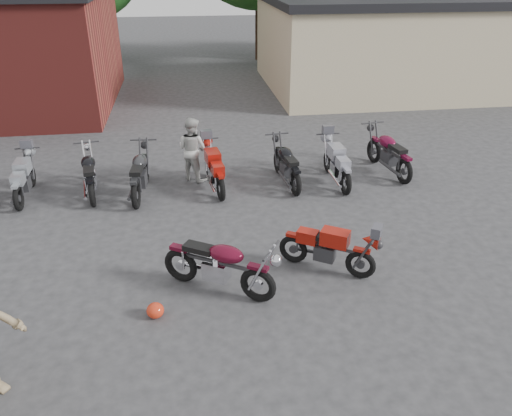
{
  "coord_description": "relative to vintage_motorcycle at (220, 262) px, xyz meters",
  "views": [
    {
      "loc": [
        -0.24,
        -6.35,
        5.24
      ],
      "look_at": [
        0.98,
        2.08,
        0.9
      ],
      "focal_mm": 35.0,
      "sensor_mm": 36.0,
      "label": 1
    }
  ],
  "objects": [
    {
      "name": "vintage_motorcycle",
      "position": [
        0.0,
        0.0,
        0.0
      ],
      "size": [
        2.11,
        1.65,
        1.19
      ],
      "primitive_type": null,
      "rotation": [
        0.0,
        0.0,
        -0.55
      ],
      "color": "#500A1C",
      "rests_on": "ground"
    },
    {
      "name": "row_bike_2",
      "position": [
        -2.8,
        4.46,
        -0.02
      ],
      "size": [
        0.97,
        2.06,
        1.15
      ],
      "primitive_type": null,
      "rotation": [
        0.0,
        0.0,
        1.74
      ],
      "color": "black",
      "rests_on": "ground"
    },
    {
      "name": "helmet",
      "position": [
        -1.1,
        -0.55,
        -0.47
      ],
      "size": [
        0.29,
        0.29,
        0.26
      ],
      "primitive_type": "ellipsoid",
      "rotation": [
        0.0,
        0.0,
        0.01
      ],
      "color": "red",
      "rests_on": "ground"
    },
    {
      "name": "row_bike_4",
      "position": [
        0.2,
        4.33,
        -0.03
      ],
      "size": [
        0.9,
        2.02,
        1.13
      ],
      "primitive_type": null,
      "rotation": [
        0.0,
        0.0,
        1.7
      ],
      "color": "#A6160D",
      "rests_on": "ground"
    },
    {
      "name": "row_bike_1",
      "position": [
        -4.33,
        4.46,
        -0.06
      ],
      "size": [
        0.69,
        1.87,
        1.07
      ],
      "primitive_type": null,
      "rotation": [
        0.0,
        0.0,
        1.61
      ],
      "color": "gray",
      "rests_on": "ground"
    },
    {
      "name": "row_bike_5",
      "position": [
        2.02,
        4.37,
        -0.02
      ],
      "size": [
        0.86,
        2.06,
        1.16
      ],
      "primitive_type": null,
      "rotation": [
        0.0,
        0.0,
        1.67
      ],
      "color": "black",
      "rests_on": "ground"
    },
    {
      "name": "stucco_building",
      "position": [
        8.33,
        14.24,
        1.15
      ],
      "size": [
        10.0,
        8.0,
        3.5
      ],
      "primitive_type": "cube",
      "color": "tan",
      "rests_on": "ground"
    },
    {
      "name": "person_light",
      "position": [
        -0.3,
        4.97,
        0.23
      ],
      "size": [
        1.01,
        0.99,
        1.64
      ],
      "primitive_type": "imported",
      "rotation": [
        0.0,
        0.0,
        2.46
      ],
      "color": "#B3B3AE",
      "rests_on": "ground"
    },
    {
      "name": "row_bike_3",
      "position": [
        -1.59,
        4.25,
        0.0
      ],
      "size": [
        0.85,
        2.12,
        1.2
      ],
      "primitive_type": null,
      "rotation": [
        0.0,
        0.0,
        1.49
      ],
      "color": "#27272A",
      "rests_on": "ground"
    },
    {
      "name": "row_bike_6",
      "position": [
        3.3,
        4.24,
        -0.03
      ],
      "size": [
        0.69,
        1.98,
        1.14
      ],
      "primitive_type": null,
      "rotation": [
        0.0,
        0.0,
        1.59
      ],
      "color": "#9596A2",
      "rests_on": "ground"
    },
    {
      "name": "row_bike_7",
      "position": [
        4.85,
        4.71,
        0.02
      ],
      "size": [
        1.03,
        2.2,
        1.23
      ],
      "primitive_type": null,
      "rotation": [
        0.0,
        0.0,
        1.73
      ],
      "color": "#5A0B28",
      "rests_on": "ground"
    },
    {
      "name": "ground",
      "position": [
        -0.17,
        -0.76,
        -0.6
      ],
      "size": [
        90.0,
        90.0,
        0.0
      ],
      "primitive_type": "plane",
      "color": "#2E2F31"
    },
    {
      "name": "sportbike",
      "position": [
        2.01,
        0.37,
        -0.08
      ],
      "size": [
        1.81,
        1.44,
        1.03
      ],
      "primitive_type": null,
      "rotation": [
        0.0,
        0.0,
        -0.56
      ],
      "color": "#9F170D",
      "rests_on": "ground"
    }
  ]
}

